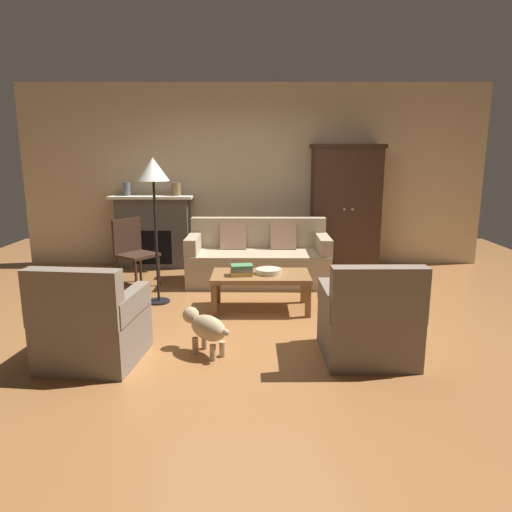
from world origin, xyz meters
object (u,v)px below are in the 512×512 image
couch (257,259)px  armoire (343,207)px  dog (204,327)px  armchair_near_right (367,323)px  fireplace (152,231)px  side_chair_wooden (131,248)px  floor_lamp (152,178)px  coffee_table (259,278)px  mantel_vase_slate (125,189)px  mantel_vase_bronze (175,189)px  book_stack (240,270)px  armchair_near_left (90,327)px  fruit_bowl (267,271)px

couch → armoire: bearing=31.6°
dog → couch: bearing=78.9°
armchair_near_right → dog: armchair_near_right is taller
fireplace → armoire: 2.97m
side_chair_wooden → floor_lamp: 1.31m
coffee_table → mantel_vase_slate: 3.03m
side_chair_wooden → dog: 2.55m
couch → mantel_vase_bronze: size_ratio=9.69×
coffee_table → side_chair_wooden: size_ratio=1.22×
fireplace → book_stack: fireplace is taller
couch → armchair_near_left: (-1.42, -2.61, -0.00)m
fireplace → dog: (1.15, -3.32, -0.32)m
book_stack → armchair_near_left: size_ratio=0.30×
fruit_bowl → side_chair_wooden: size_ratio=0.32×
armchair_near_right → mantel_vase_bronze: bearing=122.8°
book_stack → dog: (-0.28, -1.16, -0.24)m
coffee_table → mantel_vase_bronze: mantel_vase_bronze is taller
couch → armchair_near_right: size_ratio=2.19×
fruit_bowl → mantel_vase_bronze: mantel_vase_bronze is taller
armoire → mantel_vase_bronze: 2.59m
fruit_bowl → book_stack: (-0.30, -0.07, 0.03)m
fruit_bowl → armchair_near_left: armchair_near_left is taller
fruit_bowl → mantel_vase_bronze: size_ratio=1.46×
couch → mantel_vase_bronze: (-1.24, 0.88, 0.90)m
mantel_vase_bronze → armchair_near_left: 3.60m
side_chair_wooden → mantel_vase_slate: bearing=107.1°
fireplace → mantel_vase_slate: (-0.38, -0.02, 0.65)m
armoire → side_chair_wooden: size_ratio=2.09×
fruit_bowl → armchair_near_left: 2.08m
book_stack → fruit_bowl: bearing=12.5°
armoire → mantel_vase_slate: armoire is taller
coffee_table → book_stack: 0.25m
fireplace → side_chair_wooden: size_ratio=1.40×
armchair_near_left → dog: size_ratio=1.90×
couch → floor_lamp: (-1.20, -0.94, 1.16)m
armoire → floor_lamp: size_ratio=1.11×
fireplace → floor_lamp: 2.09m
couch → mantel_vase_bronze: 1.77m
fireplace → mantel_vase_bronze: bearing=-2.7°
fireplace → side_chair_wooden: fireplace is taller
fireplace → armchair_near_right: bearing=-53.1°
armoire → couch: bearing=-148.4°
book_stack → mantel_vase_slate: 2.90m
side_chair_wooden → armoire: bearing=18.6°
couch → floor_lamp: bearing=-141.7°
fireplace → armchair_near_left: (0.21, -3.50, -0.25)m
dog → fruit_bowl: bearing=64.4°
book_stack → mantel_vase_bronze: 2.50m
side_chair_wooden → dog: size_ratio=1.95×
couch → dog: (-0.47, -2.42, -0.07)m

